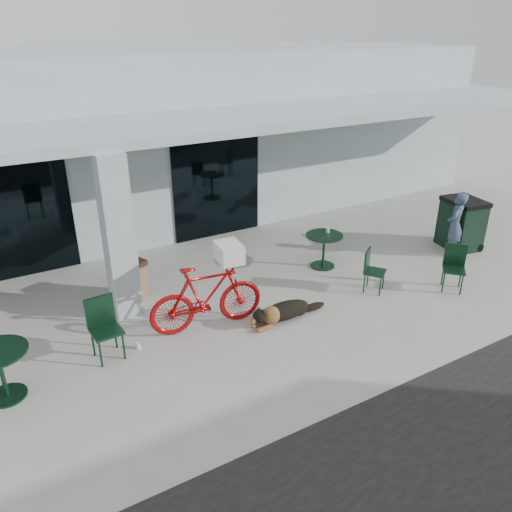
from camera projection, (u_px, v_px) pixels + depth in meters
ground at (253, 348)px, 8.61m from camera, size 80.00×80.00×0.00m
building at (106, 134)px, 14.34m from camera, size 22.00×7.00×4.50m
storefront_glass_left at (3, 220)px, 10.49m from camera, size 2.80×0.06×2.70m
storefront_glass_right at (217, 185)px, 12.78m from camera, size 2.40×0.06×2.70m
column at (118, 238)px, 9.08m from camera, size 0.50×0.50×3.12m
overhang at (164, 127)px, 10.09m from camera, size 22.00×2.80×0.18m
bicycle at (207, 297)px, 8.96m from camera, size 2.17×0.85×1.27m
laundry_basket at (229, 252)px, 8.79m from camera, size 0.47×0.60×0.33m
dog at (284, 310)px, 9.38m from camera, size 1.27×0.55×0.41m
cup_near_dog at (138, 346)px, 8.59m from camera, size 0.11×0.11×0.10m
cafe_table_near at (2, 374)px, 7.32m from camera, size 0.89×0.89×0.82m
cafe_chair_near at (106, 330)px, 8.17m from camera, size 0.51×0.56×1.06m
cafe_table_far at (324, 251)px, 11.39m from camera, size 0.90×0.90×0.79m
cafe_chair_far_a at (375, 271)px, 10.31m from camera, size 0.59×0.60×0.90m
cafe_chair_far_b at (454, 269)px, 10.34m from camera, size 0.65×0.65×0.97m
person at (455, 225)px, 11.80m from camera, size 0.68×0.59×1.57m
cup_on_table at (328, 230)px, 11.35m from camera, size 0.09×0.09×0.11m
trash_receptacle at (133, 279)px, 10.09m from camera, size 0.62×0.62×0.81m
wheeled_bin at (461, 224)px, 12.33m from camera, size 0.92×1.09×1.25m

